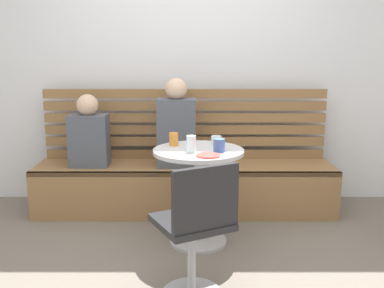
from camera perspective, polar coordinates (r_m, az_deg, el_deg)
ground at (r=3.07m, az=-1.15°, el=-16.50°), size 8.00×8.00×0.00m
back_wall at (r=4.33m, az=-0.74°, el=11.85°), size 5.20×0.10×2.90m
booth_bench at (r=4.09m, az=-0.79°, el=-5.67°), size 2.70×0.52×0.44m
booth_backrest at (r=4.19m, az=-0.75°, el=2.61°), size 2.65×0.04×0.67m
cafe_table at (r=3.35m, az=0.98°, el=-4.40°), size 0.68×0.68×0.74m
white_chair at (r=2.60m, az=0.75°, el=-10.58°), size 0.54×0.54×0.85m
person_adult at (r=3.92m, az=-1.87°, el=2.18°), size 0.34×0.22×0.79m
person_child_left at (r=4.05m, az=-12.97°, el=1.19°), size 0.34×0.22×0.64m
cup_glass_tall at (r=3.20m, az=0.04°, el=0.03°), size 0.07×0.07×0.12m
cup_mug_blue at (r=3.21m, az=3.65°, el=-0.17°), size 0.08×0.08×0.09m
cup_glass_short at (r=3.40m, az=3.30°, el=0.39°), size 0.08×0.08×0.08m
cup_tumbler_orange at (r=3.41m, az=-2.22°, el=0.61°), size 0.07×0.07×0.10m
plate_small at (r=3.08m, az=2.25°, el=-1.48°), size 0.17×0.17×0.01m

